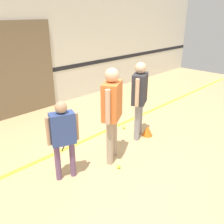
% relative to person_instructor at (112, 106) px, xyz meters
% --- Properties ---
extents(ground_plane, '(16.00, 16.00, 0.00)m').
position_rel_person_instructor_xyz_m(ground_plane, '(0.25, -0.01, -1.06)').
color(ground_plane, tan).
extents(wall_back, '(16.00, 0.07, 3.20)m').
position_rel_person_instructor_xyz_m(wall_back, '(0.25, 3.30, 0.54)').
color(wall_back, silver).
rests_on(wall_back, ground_plane).
extents(wall_panel, '(2.74, 0.05, 2.37)m').
position_rel_person_instructor_xyz_m(wall_panel, '(-0.45, 3.24, 0.13)').
color(wall_panel, '#756047').
rests_on(wall_panel, ground_plane).
extents(floor_stripe, '(14.40, 0.10, 0.01)m').
position_rel_person_instructor_xyz_m(floor_stripe, '(0.25, 0.91, -1.06)').
color(floor_stripe, yellow).
rests_on(floor_stripe, ground_plane).
extents(person_instructor, '(0.57, 0.47, 1.71)m').
position_rel_person_instructor_xyz_m(person_instructor, '(0.00, 0.00, 0.00)').
color(person_instructor, tan).
rests_on(person_instructor, ground_plane).
extents(person_student_left, '(0.48, 0.33, 1.34)m').
position_rel_person_instructor_xyz_m(person_student_left, '(-0.93, 0.15, -0.23)').
color(person_student_left, '#6B4C70').
rests_on(person_student_left, ground_plane).
extents(person_student_right, '(0.56, 0.44, 1.64)m').
position_rel_person_instructor_xyz_m(person_student_right, '(1.03, 0.21, -0.05)').
color(person_student_right, gray).
rests_on(person_student_right, ground_plane).
extents(racket_spare_on_floor, '(0.49, 0.48, 0.03)m').
position_rel_person_instructor_xyz_m(racket_spare_on_floor, '(-0.25, 1.13, -1.05)').
color(racket_spare_on_floor, blue).
rests_on(racket_spare_on_floor, ground_plane).
extents(tennis_ball_near_instructor, '(0.07, 0.07, 0.07)m').
position_rel_person_instructor_xyz_m(tennis_ball_near_instructor, '(-0.15, -0.31, -1.03)').
color(tennis_ball_near_instructor, '#CCE038').
rests_on(tennis_ball_near_instructor, ground_plane).
extents(tennis_ball_by_spare_racket, '(0.07, 0.07, 0.07)m').
position_rel_person_instructor_xyz_m(tennis_ball_by_spare_racket, '(-0.13, 1.14, -1.03)').
color(tennis_ball_by_spare_racket, '#CCE038').
rests_on(tennis_ball_by_spare_racket, ground_plane).
extents(tennis_ball_stray_left, '(0.07, 0.07, 0.07)m').
position_rel_person_instructor_xyz_m(tennis_ball_stray_left, '(1.11, 0.69, -1.03)').
color(tennis_ball_stray_left, '#CCE038').
rests_on(tennis_ball_stray_left, ground_plane).
extents(training_cone, '(0.23, 0.23, 0.24)m').
position_rel_person_instructor_xyz_m(training_cone, '(1.22, 0.09, -0.94)').
color(training_cone, orange).
rests_on(training_cone, ground_plane).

